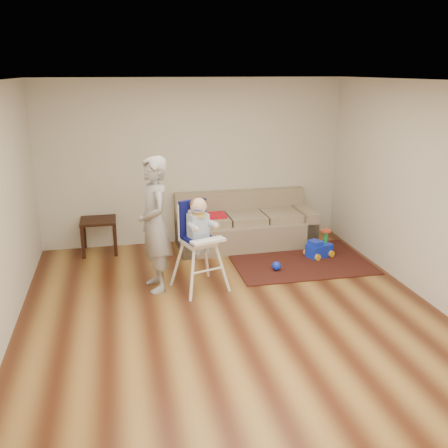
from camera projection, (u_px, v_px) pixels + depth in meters
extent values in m
plane|color=#451F10|center=(231.00, 312.00, 6.04)|extent=(5.50, 5.50, 0.00)
cube|color=beige|center=(193.00, 162.00, 8.20)|extent=(5.00, 0.04, 2.70)
cube|color=beige|center=(429.00, 193.00, 6.15)|extent=(0.04, 5.50, 2.70)
cube|color=white|center=(232.00, 81.00, 5.24)|extent=(5.00, 5.50, 0.04)
cube|color=red|center=(210.00, 216.00, 8.00)|extent=(0.51, 0.33, 0.04)
cube|color=black|center=(299.00, 261.00, 7.65)|extent=(2.05, 1.54, 0.02)
sphere|color=#1431EC|center=(276.00, 266.00, 7.24)|extent=(0.13, 0.13, 0.13)
cylinder|color=#1431EC|center=(195.00, 210.00, 6.26)|extent=(0.05, 0.12, 0.01)
imported|color=#98989A|center=(155.00, 225.00, 6.45)|extent=(0.53, 0.71, 1.78)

